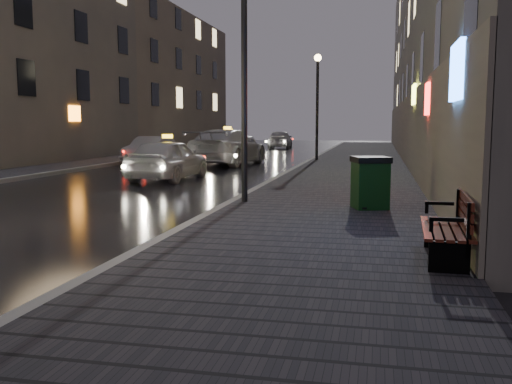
# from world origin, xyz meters

# --- Properties ---
(ground) EXTENTS (120.00, 120.00, 0.00)m
(ground) POSITION_xyz_m (0.00, 0.00, 0.00)
(ground) COLOR black
(ground) RESTS_ON ground
(sidewalk) EXTENTS (4.60, 58.00, 0.15)m
(sidewalk) POSITION_xyz_m (3.90, 21.00, 0.07)
(sidewalk) COLOR black
(sidewalk) RESTS_ON ground
(curb) EXTENTS (0.20, 58.00, 0.15)m
(curb) POSITION_xyz_m (1.50, 21.00, 0.07)
(curb) COLOR slate
(curb) RESTS_ON ground
(sidewalk_far) EXTENTS (2.40, 58.00, 0.15)m
(sidewalk_far) POSITION_xyz_m (-8.70, 21.00, 0.07)
(sidewalk_far) COLOR black
(sidewalk_far) RESTS_ON ground
(curb_far) EXTENTS (0.20, 58.00, 0.15)m
(curb_far) POSITION_xyz_m (-7.40, 21.00, 0.07)
(curb_far) COLOR slate
(curb_far) RESTS_ON ground
(building_near) EXTENTS (1.80, 50.00, 13.00)m
(building_near) POSITION_xyz_m (7.10, 25.00, 6.50)
(building_near) COLOR #605B54
(building_near) RESTS_ON ground
(building_far_b) EXTENTS (6.00, 16.00, 14.00)m
(building_far_b) POSITION_xyz_m (-13.50, 20.00, 7.00)
(building_far_b) COLOR #6B6051
(building_far_b) RESTS_ON ground
(building_far_c) EXTENTS (6.00, 22.00, 11.00)m
(building_far_c) POSITION_xyz_m (-13.50, 39.00, 5.50)
(building_far_c) COLOR #6B6051
(building_far_c) RESTS_ON ground
(lamp_near) EXTENTS (0.36, 0.36, 5.28)m
(lamp_near) POSITION_xyz_m (1.85, 6.00, 3.49)
(lamp_near) COLOR black
(lamp_near) RESTS_ON sidewalk
(lamp_far) EXTENTS (0.36, 0.36, 5.28)m
(lamp_far) POSITION_xyz_m (1.85, 22.00, 3.49)
(lamp_far) COLOR black
(lamp_far) RESTS_ON sidewalk
(bench) EXTENTS (0.68, 1.80, 0.91)m
(bench) POSITION_xyz_m (5.92, 0.94, 0.60)
(bench) COLOR black
(bench) RESTS_ON sidewalk
(trash_bin) EXTENTS (0.93, 0.93, 1.13)m
(trash_bin) POSITION_xyz_m (4.77, 5.53, 0.72)
(trash_bin) COLOR black
(trash_bin) RESTS_ON sidewalk
(taxi_near) EXTENTS (1.89, 4.39, 1.48)m
(taxi_near) POSITION_xyz_m (-2.33, 11.93, 0.74)
(taxi_near) COLOR silver
(taxi_near) RESTS_ON ground
(car_left_mid) EXTENTS (1.50, 4.13, 1.35)m
(car_left_mid) POSITION_xyz_m (-6.10, 19.48, 0.68)
(car_left_mid) COLOR #A5A6AD
(car_left_mid) RESTS_ON ground
(taxi_mid) EXTENTS (2.99, 6.10, 1.71)m
(taxi_mid) POSITION_xyz_m (-2.21, 19.63, 0.85)
(taxi_mid) COLOR #BAB9C0
(taxi_mid) RESTS_ON ground
(taxi_far) EXTENTS (2.48, 5.34, 1.48)m
(taxi_far) POSITION_xyz_m (-4.63, 29.30, 0.74)
(taxi_far) COLOR silver
(taxi_far) RESTS_ON ground
(car_far) EXTENTS (2.03, 4.39, 1.45)m
(car_far) POSITION_xyz_m (-2.74, 37.81, 0.73)
(car_far) COLOR #9F9FA7
(car_far) RESTS_ON ground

